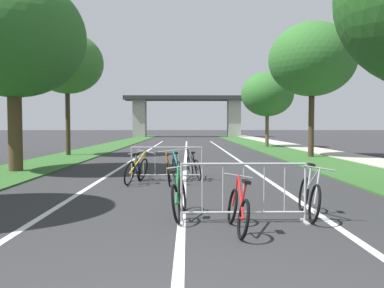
{
  "coord_description": "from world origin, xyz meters",
  "views": [
    {
      "loc": [
        0.11,
        -2.59,
        1.69
      ],
      "look_at": [
        0.24,
        9.18,
        1.14
      ],
      "focal_mm": 36.76,
      "sensor_mm": 36.0,
      "label": 1
    }
  ],
  "objects": [
    {
      "name": "bicycle_orange_6",
      "position": [
        -0.45,
        8.82,
        0.38
      ],
      "size": [
        0.46,
        1.73,
        1.02
      ],
      "rotation": [
        0.0,
        0.0,
        3.18
      ],
      "color": "black",
      "rests_on": "ground"
    },
    {
      "name": "bicycle_yellow_2",
      "position": [
        -1.4,
        8.97,
        0.38
      ],
      "size": [
        0.78,
        1.78,
        0.96
      ],
      "rotation": [
        0.0,
        0.0,
        -0.24
      ],
      "color": "black",
      "rests_on": "ground"
    },
    {
      "name": "bicycle_silver_0",
      "position": [
        2.35,
        4.58,
        0.38
      ],
      "size": [
        0.54,
        1.65,
        1.01
      ],
      "rotation": [
        0.0,
        0.0,
        3.04
      ],
      "color": "black",
      "rests_on": "ground"
    },
    {
      "name": "bicycle_blue_7",
      "position": [
        -1.47,
        9.84,
        0.35
      ],
      "size": [
        0.53,
        1.67,
        0.87
      ],
      "rotation": [
        0.0,
        0.0,
        0.07
      ],
      "color": "black",
      "rests_on": "ground"
    },
    {
      "name": "grass_verge_right",
      "position": [
        6.19,
        28.34,
        0.03
      ],
      "size": [
        2.91,
        69.27,
        0.05
      ],
      "primitive_type": "cube",
      "color": "#2D5B26",
      "rests_on": "ground"
    },
    {
      "name": "tree_right_maple_mid",
      "position": [
        6.68,
        18.2,
        5.17
      ],
      "size": [
        4.56,
        4.56,
        7.12
      ],
      "color": "#3D2D1E",
      "rests_on": "ground"
    },
    {
      "name": "sidewalk_path_right",
      "position": [
        8.74,
        28.34,
        0.04
      ],
      "size": [
        2.18,
        69.27,
        0.08
      ],
      "primitive_type": "cube",
      "color": "#ADA89E",
      "rests_on": "ground"
    },
    {
      "name": "lane_stripe_right_lane",
      "position": [
        2.6,
        20.04,
        0.0
      ],
      "size": [
        0.14,
        40.07,
        0.01
      ],
      "primitive_type": "cube",
      "color": "silver",
      "rests_on": "ground"
    },
    {
      "name": "tree_left_oak_mid",
      "position": [
        -6.17,
        11.76,
        4.88
      ],
      "size": [
        5.15,
        5.15,
        7.09
      ],
      "color": "#4C3823",
      "rests_on": "ground"
    },
    {
      "name": "tree_left_cypress_far",
      "position": [
        -6.61,
        19.54,
        5.17
      ],
      "size": [
        4.01,
        4.01,
        6.89
      ],
      "color": "#3D2D1E",
      "rests_on": "ground"
    },
    {
      "name": "grass_verge_left",
      "position": [
        -6.19,
        28.34,
        0.03
      ],
      "size": [
        2.91,
        69.27,
        0.05
      ],
      "primitive_type": "cube",
      "color": "#2D5B26",
      "rests_on": "ground"
    },
    {
      "name": "bicycle_green_1",
      "position": [
        -0.05,
        4.62,
        0.38
      ],
      "size": [
        0.45,
        1.66,
        0.93
      ],
      "rotation": [
        0.0,
        0.0,
        -0.1
      ],
      "color": "black",
      "rests_on": "ground"
    },
    {
      "name": "lane_stripe_center",
      "position": [
        0.0,
        20.04,
        0.0
      ],
      "size": [
        0.14,
        40.07,
        0.01
      ],
      "primitive_type": "cube",
      "color": "silver",
      "rests_on": "ground"
    },
    {
      "name": "crowd_barrier_nearest",
      "position": [
        1.08,
        4.19,
        0.52
      ],
      "size": [
        2.22,
        0.46,
        1.05
      ],
      "rotation": [
        0.0,
        0.0,
        0.01
      ],
      "color": "#ADADB2",
      "rests_on": "ground"
    },
    {
      "name": "overpass_bridge",
      "position": [
        0.0,
        57.25,
        4.23
      ],
      "size": [
        18.83,
        3.85,
        6.17
      ],
      "color": "#2D2D30",
      "rests_on": "ground"
    },
    {
      "name": "bicycle_black_5",
      "position": [
        0.3,
        9.96,
        0.37
      ],
      "size": [
        0.74,
        1.73,
        0.99
      ],
      "rotation": [
        0.0,
        0.0,
        0.22
      ],
      "color": "black",
      "rests_on": "ground"
    },
    {
      "name": "tree_right_pine_near",
      "position": [
        6.31,
        28.0,
        4.13
      ],
      "size": [
        4.06,
        4.06,
        5.87
      ],
      "color": "brown",
      "rests_on": "ground"
    },
    {
      "name": "lane_stripe_left_lane",
      "position": [
        -2.6,
        20.04,
        0.0
      ],
      "size": [
        0.14,
        40.07,
        0.01
      ],
      "primitive_type": "cube",
      "color": "silver",
      "rests_on": "ground"
    },
    {
      "name": "bicycle_teal_3",
      "position": [
        -0.24,
        9.94,
        0.36
      ],
      "size": [
        0.64,
        1.6,
        0.93
      ],
      "rotation": [
        0.0,
        0.0,
        0.2
      ],
      "color": "black",
      "rests_on": "ground"
    },
    {
      "name": "bicycle_red_4",
      "position": [
        0.91,
        3.64,
        0.34
      ],
      "size": [
        0.49,
        1.58,
        0.89
      ],
      "rotation": [
        0.0,
        0.0,
        0.05
      ],
      "color": "black",
      "rests_on": "ground"
    },
    {
      "name": "crowd_barrier_second",
      "position": [
        -0.53,
        9.41,
        0.52
      ],
      "size": [
        2.22,
        0.44,
        1.05
      ],
      "rotation": [
        0.0,
        0.0,
        -0.0
      ],
      "color": "#ADADB2",
      "rests_on": "ground"
    }
  ]
}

